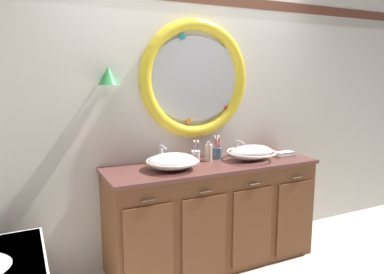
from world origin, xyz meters
name	(u,v)px	position (x,y,z in m)	size (l,w,h in m)	color
back_wall_assembly	(186,111)	(0.00, 0.58, 1.33)	(6.40, 0.26, 2.60)	silver
vanity_counter	(212,213)	(0.10, 0.26, 0.45)	(1.87, 0.62, 0.91)	brown
sink_basin_left	(172,161)	(-0.28, 0.23, 0.97)	(0.43, 0.43, 0.13)	white
sink_basin_right	(251,152)	(0.49, 0.23, 0.97)	(0.45, 0.45, 0.14)	white
faucet_set_left	(162,156)	(-0.28, 0.47, 0.97)	(0.21, 0.13, 0.16)	silver
faucet_set_right	(237,149)	(0.49, 0.47, 0.96)	(0.21, 0.14, 0.14)	silver
toothbrush_holder_left	(196,156)	(-0.01, 0.37, 0.96)	(0.08, 0.08, 0.20)	white
toothbrush_holder_right	(217,152)	(0.24, 0.42, 0.96)	(0.09, 0.09, 0.22)	slate
soap_dispenser	(209,152)	(0.12, 0.36, 0.98)	(0.07, 0.07, 0.18)	#EFE5C6
folded_hand_towel	(284,154)	(0.85, 0.21, 0.93)	(0.19, 0.10, 0.05)	white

